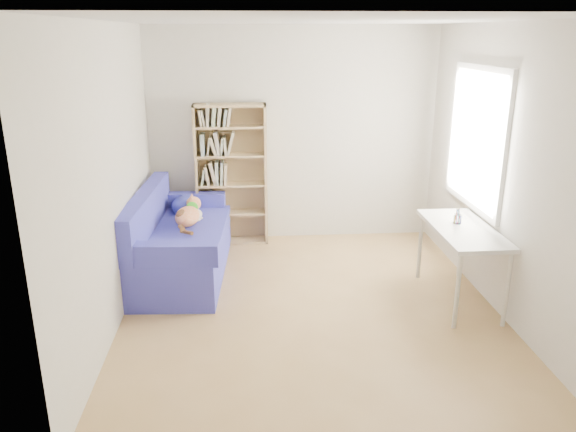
% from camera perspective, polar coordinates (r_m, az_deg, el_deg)
% --- Properties ---
extents(ground, '(4.00, 4.00, 0.00)m').
position_cam_1_polar(ground, '(5.45, 2.26, -9.23)').
color(ground, '#9E7947').
rests_on(ground, ground).
extents(room_shell, '(3.54, 4.04, 2.62)m').
position_cam_1_polar(room_shell, '(4.96, 3.60, 8.03)').
color(room_shell, silver).
rests_on(room_shell, ground).
extents(sofa, '(0.99, 1.92, 0.92)m').
position_cam_1_polar(sofa, '(6.15, -11.10, -2.71)').
color(sofa, navy).
rests_on(sofa, ground).
extents(bookshelf, '(0.86, 0.27, 1.71)m').
position_cam_1_polar(bookshelf, '(6.88, -5.75, 3.62)').
color(bookshelf, tan).
rests_on(bookshelf, ground).
extents(desk, '(0.55, 1.19, 0.75)m').
position_cam_1_polar(desk, '(5.58, 17.32, -1.86)').
color(desk, silver).
rests_on(desk, ground).
extents(pen_cup, '(0.08, 0.08, 0.15)m').
position_cam_1_polar(pen_cup, '(5.64, 16.85, -0.18)').
color(pen_cup, white).
rests_on(pen_cup, desk).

